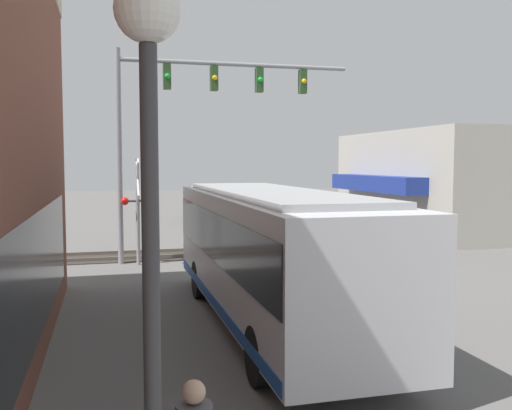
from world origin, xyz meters
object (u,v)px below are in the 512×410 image
Objects in this scene: crossing_signal at (138,201)px; pedestrian_near_bus at (353,279)px; streetlamp at (151,274)px; parked_car_blue at (208,209)px; parked_car_red at (284,221)px; city_bus at (270,251)px.

crossing_signal reaches higher than pedestrian_near_bus.
streetlamp is 10.17m from pedestrian_near_bus.
crossing_signal is 16.81m from streetlamp.
parked_car_red is at bearing -158.58° from parked_car_blue.
streetlamp is at bearing 158.77° from city_bus.
crossing_signal is 0.78× the size of streetlamp.
pedestrian_near_bus reaches higher than parked_car_blue.
crossing_signal is 0.86× the size of parked_car_red.
parked_car_red is (24.39, -8.63, -2.27)m from streetlamp.
city_bus reaches higher than parked_car_blue.
crossing_signal is at bearing 16.23° from city_bus.
city_bus reaches higher than pedestrian_near_bus.
crossing_signal is at bearing -2.59° from streetlamp.
parked_car_blue is 2.63× the size of pedestrian_near_bus.
parked_car_red is at bearing -11.70° from pedestrian_near_bus.
city_bus is 9.00m from streetlamp.
crossing_signal is 15.67m from parked_car_blue.
crossing_signal is 11.07m from parked_car_red.
parked_car_blue is 23.10m from pedestrian_near_bus.
pedestrian_near_bus is (-15.96, 3.31, 0.28)m from parked_car_red.
city_bus is 2.12× the size of streetlamp.
parked_car_blue is (31.53, -5.83, -2.20)m from streetlamp.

